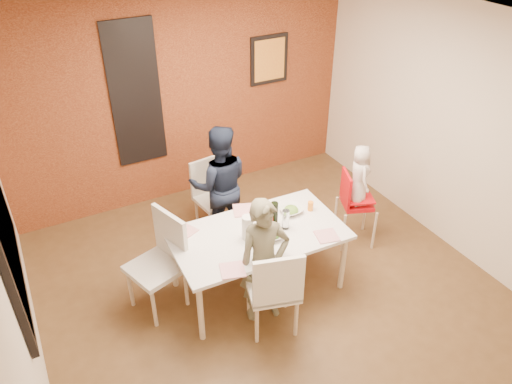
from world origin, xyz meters
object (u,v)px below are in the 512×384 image
chair_near (275,288)px  child_far (220,185)px  child_near (264,262)px  paper_towel_roll (248,228)px  wine_bottle (274,215)px  chair_far (211,191)px  toddler (359,175)px  dining_table (258,238)px  high_chair (354,201)px  chair_left (162,257)px

chair_near → child_far: bearing=-80.9°
child_near → paper_towel_roll: (-0.00, 0.34, 0.17)m
wine_bottle → paper_towel_roll: wine_bottle is taller
chair_near → chair_far: bearing=-79.7°
toddler → wine_bottle: bearing=113.0°
dining_table → high_chair: size_ratio=1.87×
child_near → child_far: (0.15, 1.33, 0.06)m
child_near → paper_towel_roll: child_near is taller
chair_left → wine_bottle: chair_left is taller
paper_towel_roll → child_far: bearing=81.4°
child_near → child_far: size_ratio=0.92×
child_far → wine_bottle: child_far is taller
chair_left → child_far: child_far is taller
dining_table → paper_towel_roll: 0.23m
child_far → wine_bottle: (0.16, -0.96, 0.13)m
child_near → paper_towel_roll: bearing=100.3°
dining_table → paper_towel_roll: (-0.12, -0.03, 0.19)m
chair_far → chair_near: bearing=-103.2°
child_far → high_chair: bearing=167.8°
child_near → wine_bottle: child_near is taller
child_near → child_far: bearing=93.8°
high_chair → dining_table: bearing=118.9°
high_chair → child_near: child_near is taller
dining_table → wine_bottle: wine_bottle is taller
paper_towel_roll → chair_near: bearing=-92.3°
chair_near → wine_bottle: size_ratio=3.46×
child_near → dining_table: bearing=81.3°
high_chair → toddler: bearing=-106.1°
chair_left → child_near: child_near is taller
chair_left → child_near: bearing=33.9°
child_far → dining_table: bearing=107.1°
chair_near → child_far: (0.18, 1.58, 0.17)m
chair_far → dining_table: bearing=-98.8°
chair_near → chair_far: size_ratio=1.10×
wine_bottle → child_near: bearing=-130.0°
toddler → dining_table: bearing=112.5°
chair_far → wine_bottle: 1.26m
dining_table → chair_left: bearing=164.6°
high_chair → child_far: size_ratio=0.64×
child_far → toddler: (1.33, -0.80, 0.18)m
chair_far → wine_bottle: (0.18, -1.20, 0.35)m
dining_table → chair_far: chair_far is taller
chair_far → child_near: bearing=-103.1°
paper_towel_roll → chair_far: bearing=83.5°
dining_table → chair_near: size_ratio=1.75×
chair_left → child_near: 1.01m
chair_left → toddler: toddler is taller
high_chair → child_far: child_far is taller
chair_near → child_near: size_ratio=0.75×
toddler → paper_towel_roll: toddler is taller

